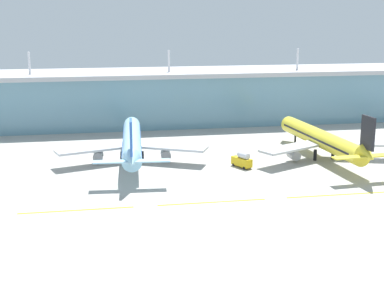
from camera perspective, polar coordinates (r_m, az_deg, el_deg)
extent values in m
plane|color=#A8A59E|center=(145.10, 3.25, -5.90)|extent=(600.00, 600.00, 0.00)
cube|color=#6693A8|center=(244.41, -2.48, 4.52)|extent=(280.00, 28.00, 21.17)
cube|color=#B2B2B7|center=(242.94, -2.51, 7.19)|extent=(288.00, 34.00, 1.80)
cylinder|color=silver|center=(235.91, -16.07, 7.84)|extent=(0.90, 0.90, 9.00)
cylinder|color=silver|center=(236.91, -2.34, 8.36)|extent=(0.90, 0.90, 9.00)
cylinder|color=silver|center=(250.73, 10.59, 8.41)|extent=(0.90, 0.90, 9.00)
cylinder|color=#9ED1EA|center=(184.64, -6.08, 0.32)|extent=(9.82, 54.39, 5.80)
cone|color=#9ED1EA|center=(213.06, -6.08, 2.05)|extent=(5.79, 4.40, 5.51)
cone|color=#9ED1EA|center=(155.16, -6.10, -1.71)|extent=(5.41, 6.98, 5.72)
cube|color=#2D5BB7|center=(154.61, -6.16, 0.69)|extent=(1.17, 6.43, 9.50)
cube|color=#9ED1EA|center=(155.83, -8.12, -1.78)|extent=(10.21, 3.94, 0.36)
cube|color=#9ED1EA|center=(155.75, -4.07, -1.69)|extent=(10.21, 3.94, 0.36)
cube|color=#B7BABF|center=(181.10, -9.87, -0.49)|extent=(24.93, 13.78, 0.70)
cylinder|color=gray|center=(183.08, -9.43, -1.22)|extent=(3.53, 4.73, 3.20)
cube|color=#B7BABF|center=(180.95, -2.27, -0.31)|extent=(24.53, 16.72, 0.70)
cylinder|color=gray|center=(182.95, -2.67, -1.06)|extent=(3.53, 4.73, 3.20)
cylinder|color=black|center=(205.46, -6.05, 0.29)|extent=(0.70, 0.70, 3.60)
cylinder|color=black|center=(182.87, -7.05, -1.35)|extent=(1.10, 1.10, 3.60)
cylinder|color=black|center=(182.84, -5.04, -1.31)|extent=(1.10, 1.10, 3.60)
cube|color=#2D5BB7|center=(184.55, -6.08, 0.44)|extent=(9.45, 49.00, 0.60)
cylinder|color=yellow|center=(191.78, 12.82, 0.54)|extent=(9.84, 51.64, 5.80)
cone|color=yellow|center=(216.13, 9.47, 2.10)|extent=(5.81, 4.42, 5.51)
cone|color=yellow|center=(167.34, 17.33, -1.15)|extent=(5.44, 7.00, 5.72)
cube|color=black|center=(166.75, 17.30, 1.08)|extent=(1.20, 6.44, 9.50)
cube|color=yellow|center=(165.00, 15.61, -1.30)|extent=(10.22, 3.98, 0.36)
cube|color=yellow|center=(170.73, 18.80, -1.05)|extent=(10.22, 3.98, 0.36)
cube|color=#B7BABF|center=(182.99, 10.09, -0.35)|extent=(24.51, 16.80, 0.70)
cylinder|color=gray|center=(185.42, 10.21, -1.07)|extent=(3.55, 4.74, 3.20)
cube|color=#B7BABF|center=(194.12, 16.55, 0.08)|extent=(24.93, 13.69, 0.70)
cylinder|color=gray|center=(195.34, 15.97, -0.65)|extent=(3.55, 4.74, 3.20)
cylinder|color=black|center=(209.61, 10.35, 0.41)|extent=(0.70, 0.70, 3.60)
cylinder|color=black|center=(188.81, 12.30, -1.10)|extent=(1.10, 1.10, 3.60)
cylinder|color=black|center=(191.75, 14.01, -0.97)|extent=(1.10, 1.10, 3.60)
cube|color=black|center=(191.69, 12.83, 0.66)|extent=(9.47, 46.52, 0.60)
cube|color=yellow|center=(142.16, -11.58, -6.56)|extent=(28.00, 0.70, 0.04)
cube|color=yellow|center=(145.05, 2.03, -5.89)|extent=(28.00, 0.70, 0.04)
cube|color=yellow|center=(155.50, 14.42, -4.98)|extent=(28.00, 0.70, 0.04)
cube|color=gold|center=(177.20, 5.03, -1.79)|extent=(5.56, 7.60, 2.60)
cylinder|color=silver|center=(176.07, 5.22, -1.15)|extent=(3.59, 4.47, 2.00)
cylinder|color=black|center=(178.60, 4.20, -2.09)|extent=(0.72, 0.96, 0.90)
cylinder|color=black|center=(180.10, 4.76, -1.97)|extent=(0.72, 0.96, 0.90)
cylinder|color=black|center=(174.98, 5.29, -2.43)|extent=(0.72, 0.96, 0.90)
cylinder|color=black|center=(176.51, 5.85, -2.31)|extent=(0.72, 0.96, 0.90)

